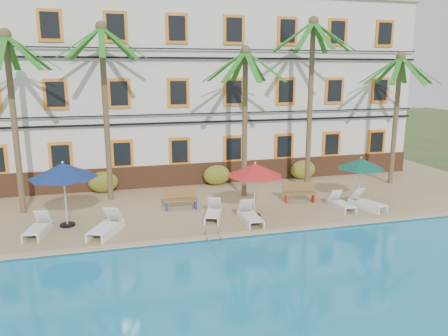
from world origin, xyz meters
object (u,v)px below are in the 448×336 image
object	(u,v)px
palm_b	(105,89)
pool_ladder	(214,239)
lounger_e	(341,203)
bench_right	(300,192)
palm_c	(245,101)
palm_e	(397,100)
umbrella_red	(255,170)
lounger_b	(106,226)
umbrella_green	(361,164)
umbrella_blue	(63,171)
lounger_d	(250,216)
lounger_c	(213,212)
lounger_a	(38,228)
palm_a	(12,98)
palm_d	(311,82)
bench_left	(181,199)

from	to	relation	value
palm_b	pool_ladder	bearing A→B (deg)	-60.08
lounger_e	bench_right	size ratio (longest dim) A/B	1.05
palm_c	palm_e	bearing A→B (deg)	2.18
palm_e	umbrella_red	bearing A→B (deg)	-159.40
lounger_b	palm_c	bearing A→B (deg)	28.46
umbrella_red	bench_right	distance (m)	3.51
umbrella_green	pool_ladder	size ratio (longest dim) A/B	2.98
umbrella_blue	bench_right	world-z (taller)	umbrella_blue
palm_b	lounger_d	distance (m)	8.92
palm_c	lounger_c	world-z (taller)	palm_c
lounger_a	lounger_d	xyz separation A→B (m)	(8.23, -0.80, 0.02)
palm_e	lounger_d	world-z (taller)	palm_e
lounger_c	lounger_b	bearing A→B (deg)	-171.06
lounger_c	bench_right	xyz separation A→B (m)	(4.55, 1.28, 0.21)
umbrella_blue	umbrella_green	xyz separation A→B (m)	(13.10, -0.15, -0.39)
umbrella_green	palm_e	bearing A→B (deg)	36.82
palm_c	umbrella_green	distance (m)	6.17
palm_e	bench_right	xyz separation A→B (m)	(-6.40, -1.98, -4.12)
palm_a	palm_d	size ratio (longest dim) A/B	0.89
umbrella_green	bench_right	xyz separation A→B (m)	(-2.65, 0.83, -1.41)
umbrella_blue	lounger_a	xyz separation A→B (m)	(-0.99, -0.67, -2.01)
umbrella_blue	umbrella_red	size ratio (longest dim) A/B	1.12
palm_d	lounger_b	world-z (taller)	palm_d
palm_c	lounger_c	xyz separation A→B (m)	(-2.29, -2.93, -4.44)
bench_left	palm_e	bearing A→B (deg)	7.56
palm_d	bench_right	xyz separation A→B (m)	(-1.34, -2.03, -5.07)
bench_left	bench_right	xyz separation A→B (m)	(5.65, -0.38, 0.00)
palm_c	bench_right	distance (m)	5.07
palm_e	umbrella_red	distance (m)	10.14
lounger_b	lounger_d	xyz separation A→B (m)	(5.72, -0.19, -0.01)
pool_ladder	lounger_b	bearing A→B (deg)	157.91
palm_e	lounger_b	size ratio (longest dim) A/B	3.50
palm_b	umbrella_green	bearing A→B (deg)	-17.56
palm_a	palm_c	bearing A→B (deg)	0.18
palm_d	lounger_e	xyz separation A→B (m)	(-0.00, -3.53, -5.29)
palm_e	umbrella_green	world-z (taller)	palm_e
lounger_a	bench_left	distance (m)	6.05
umbrella_blue	bench_right	size ratio (longest dim) A/B	1.71
umbrella_green	lounger_a	size ratio (longest dim) A/B	1.22
palm_d	lounger_e	world-z (taller)	palm_d
lounger_a	lounger_b	world-z (taller)	lounger_b
umbrella_red	lounger_c	distance (m)	2.51
lounger_b	pool_ladder	distance (m)	4.17
lounger_e	lounger_c	bearing A→B (deg)	177.80
umbrella_green	lounger_d	bearing A→B (deg)	-167.27
palm_b	lounger_c	distance (m)	7.68
lounger_d	palm_c	bearing A→B (deg)	75.95
palm_c	lounger_b	bearing A→B (deg)	-151.54
lounger_b	lounger_d	world-z (taller)	lounger_b
umbrella_red	umbrella_green	distance (m)	5.47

